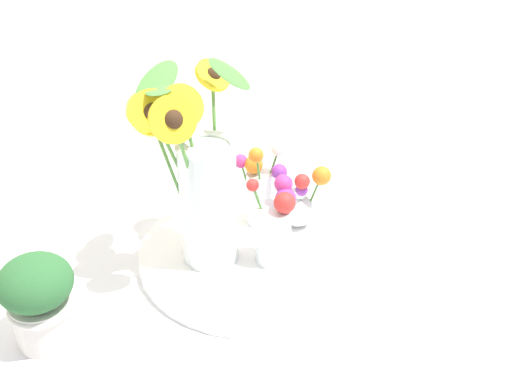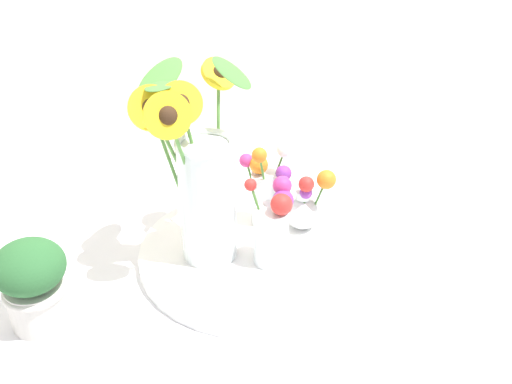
{
  "view_description": "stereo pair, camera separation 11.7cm",
  "coord_description": "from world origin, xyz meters",
  "px_view_note": "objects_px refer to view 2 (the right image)",
  "views": [
    {
      "loc": [
        -0.65,
        -0.76,
        0.79
      ],
      "look_at": [
        -0.02,
        0.08,
        0.17
      ],
      "focal_mm": 42.0,
      "sensor_mm": 36.0,
      "label": 1
    },
    {
      "loc": [
        -0.55,
        -0.82,
        0.79
      ],
      "look_at": [
        -0.02,
        0.08,
        0.17
      ],
      "focal_mm": 42.0,
      "sensor_mm": 36.0,
      "label": 2
    }
  ],
  "objects_px": {
    "serving_tray": "(256,253)",
    "potted_plant": "(33,282)",
    "mason_jar_sunflowers": "(202,182)",
    "vase_small_center": "(273,226)",
    "vase_bulb_right": "(304,203)",
    "vase_small_back": "(264,187)"
  },
  "relations": [
    {
      "from": "mason_jar_sunflowers",
      "to": "potted_plant",
      "type": "xyz_separation_m",
      "value": [
        -0.35,
        -0.01,
        -0.1
      ]
    },
    {
      "from": "serving_tray",
      "to": "vase_small_center",
      "type": "bearing_deg",
      "value": -82.8
    },
    {
      "from": "serving_tray",
      "to": "potted_plant",
      "type": "height_order",
      "value": "potted_plant"
    },
    {
      "from": "vase_small_center",
      "to": "vase_small_back",
      "type": "xyz_separation_m",
      "value": [
        0.06,
        0.13,
        0.01
      ]
    },
    {
      "from": "mason_jar_sunflowers",
      "to": "vase_small_center",
      "type": "xyz_separation_m",
      "value": [
        0.11,
        -0.1,
        -0.08
      ]
    },
    {
      "from": "serving_tray",
      "to": "mason_jar_sunflowers",
      "type": "xyz_separation_m",
      "value": [
        -0.1,
        0.04,
        0.19
      ]
    },
    {
      "from": "serving_tray",
      "to": "mason_jar_sunflowers",
      "type": "relative_size",
      "value": 1.24
    },
    {
      "from": "vase_bulb_right",
      "to": "vase_small_center",
      "type": "bearing_deg",
      "value": -150.99
    },
    {
      "from": "vase_small_center",
      "to": "vase_small_back",
      "type": "relative_size",
      "value": 0.91
    },
    {
      "from": "serving_tray",
      "to": "potted_plant",
      "type": "xyz_separation_m",
      "value": [
        -0.45,
        0.03,
        0.08
      ]
    },
    {
      "from": "serving_tray",
      "to": "potted_plant",
      "type": "bearing_deg",
      "value": 175.64
    },
    {
      "from": "vase_small_center",
      "to": "vase_small_back",
      "type": "bearing_deg",
      "value": 65.59
    },
    {
      "from": "vase_small_center",
      "to": "vase_bulb_right",
      "type": "bearing_deg",
      "value": 29.01
    },
    {
      "from": "serving_tray",
      "to": "potted_plant",
      "type": "distance_m",
      "value": 0.46
    },
    {
      "from": "vase_bulb_right",
      "to": "vase_small_back",
      "type": "relative_size",
      "value": 0.75
    },
    {
      "from": "serving_tray",
      "to": "potted_plant",
      "type": "relative_size",
      "value": 2.82
    },
    {
      "from": "vase_small_center",
      "to": "potted_plant",
      "type": "height_order",
      "value": "vase_small_center"
    },
    {
      "from": "vase_bulb_right",
      "to": "vase_small_back",
      "type": "bearing_deg",
      "value": 135.02
    },
    {
      "from": "potted_plant",
      "to": "mason_jar_sunflowers",
      "type": "bearing_deg",
      "value": 1.21
    },
    {
      "from": "vase_small_center",
      "to": "vase_bulb_right",
      "type": "relative_size",
      "value": 1.22
    },
    {
      "from": "vase_small_center",
      "to": "vase_small_back",
      "type": "height_order",
      "value": "vase_small_back"
    },
    {
      "from": "vase_small_back",
      "to": "potted_plant",
      "type": "height_order",
      "value": "vase_small_back"
    }
  ]
}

